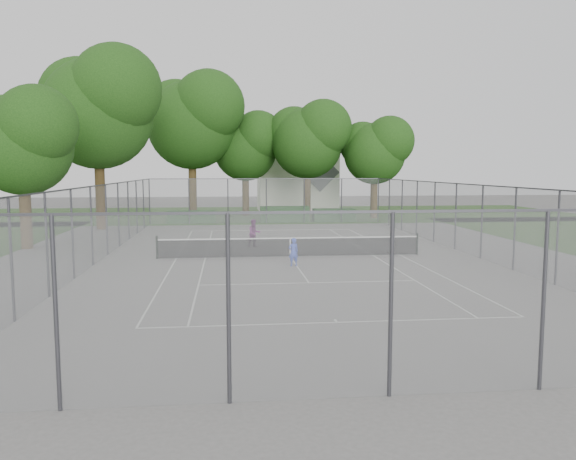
{
  "coord_description": "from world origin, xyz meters",
  "views": [
    {
      "loc": [
        -2.98,
        -26.94,
        4.28
      ],
      "look_at": [
        0.0,
        1.0,
        1.2
      ],
      "focal_mm": 35.0,
      "sensor_mm": 36.0,
      "label": 1
    }
  ],
  "objects": [
    {
      "name": "perimeter_fence",
      "position": [
        0.0,
        0.0,
        1.81
      ],
      "size": [
        18.08,
        34.08,
        3.52
      ],
      "color": "#38383D",
      "rests_on": "ground"
    },
    {
      "name": "house",
      "position": [
        4.03,
        30.34,
        3.91
      ],
      "size": [
        7.8,
        6.05,
        9.72
      ],
      "color": "white",
      "rests_on": "ground"
    },
    {
      "name": "court_markings",
      "position": [
        0.0,
        0.0,
        0.01
      ],
      "size": [
        11.03,
        23.83,
        0.01
      ],
      "color": "silver",
      "rests_on": "ground"
    },
    {
      "name": "tennis_net",
      "position": [
        0.0,
        0.0,
        0.51
      ],
      "size": [
        12.87,
        0.1,
        1.1
      ],
      "color": "black",
      "rests_on": "ground"
    },
    {
      "name": "woman_player",
      "position": [
        -1.59,
        3.6,
        0.76
      ],
      "size": [
        0.9,
        0.8,
        1.53
      ],
      "primitive_type": "imported",
      "rotation": [
        0.0,
        0.0,
        0.36
      ],
      "color": "#692361",
      "rests_on": "ground"
    },
    {
      "name": "tree_far_right",
      "position": [
        9.72,
        20.75,
        6.01
      ],
      "size": [
        6.09,
        5.56,
        8.75
      ],
      "color": "#3C2B16",
      "rests_on": "ground"
    },
    {
      "name": "girl_player",
      "position": [
        -0.15,
        -2.63,
        0.62
      ],
      "size": [
        0.52,
        0.41,
        1.25
      ],
      "primitive_type": "imported",
      "rotation": [
        0.0,
        0.0,
        3.41
      ],
      "color": "blue",
      "rests_on": "ground"
    },
    {
      "name": "grass_far",
      "position": [
        0.0,
        26.0,
        0.0
      ],
      "size": [
        60.0,
        20.0,
        0.0
      ],
      "primitive_type": "cube",
      "color": "#224614",
      "rests_on": "ground"
    },
    {
      "name": "ground",
      "position": [
        0.0,
        0.0,
        0.0
      ],
      "size": [
        120.0,
        120.0,
        0.0
      ],
      "primitive_type": "plane",
      "color": "slate",
      "rests_on": "ground"
    },
    {
      "name": "tree_side_front",
      "position": [
        -13.7,
        4.23,
        5.9
      ],
      "size": [
        5.97,
        5.45,
        8.59
      ],
      "color": "#3C2B16",
      "rests_on": "ground"
    },
    {
      "name": "tree_far_midleft",
      "position": [
        -1.3,
        24.46,
        6.49
      ],
      "size": [
        6.57,
        6.0,
        9.45
      ],
      "color": "#3C2B16",
      "rests_on": "ground"
    },
    {
      "name": "tree_side_back",
      "position": [
        -11.84,
        13.73,
        8.71
      ],
      "size": [
        8.81,
        8.05,
        12.67
      ],
      "color": "#3C2B16",
      "rests_on": "ground"
    },
    {
      "name": "tree_far_midright",
      "position": [
        4.02,
        21.89,
        7.0
      ],
      "size": [
        7.09,
        6.47,
        10.19
      ],
      "color": "#3C2B16",
      "rests_on": "ground"
    },
    {
      "name": "hedge_right",
      "position": [
        5.61,
        18.12,
        0.51
      ],
      "size": [
        3.41,
        1.25,
        1.02
      ],
      "primitive_type": "cube",
      "color": "#174716",
      "rests_on": "ground"
    },
    {
      "name": "hedge_mid",
      "position": [
        1.56,
        18.22,
        0.62
      ],
      "size": [
        3.93,
        1.12,
        1.24
      ],
      "primitive_type": "cube",
      "color": "#174716",
      "rests_on": "ground"
    },
    {
      "name": "tree_far_left",
      "position": [
        -5.94,
        22.62,
        8.66
      ],
      "size": [
        8.76,
        8.0,
        12.6
      ],
      "color": "#3C2B16",
      "rests_on": "ground"
    },
    {
      "name": "hedge_left",
      "position": [
        -5.89,
        18.25,
        0.47
      ],
      "size": [
        3.74,
        1.12,
        0.94
      ],
      "primitive_type": "cube",
      "color": "#174716",
      "rests_on": "ground"
    }
  ]
}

